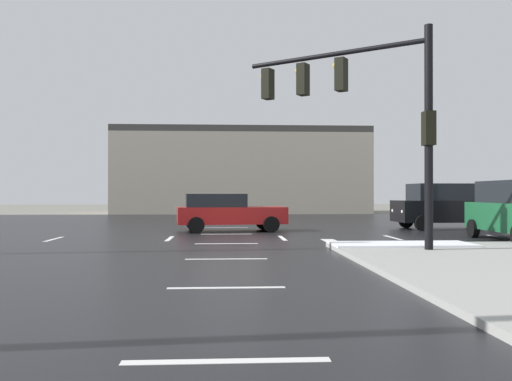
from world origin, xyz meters
The scene contains 8 objects.
ground_plane centered at (0.00, 0.00, 0.00)m, with size 120.00×120.00×0.00m, color slate.
road_asphalt centered at (0.00, 0.00, 0.01)m, with size 44.00×44.00×0.02m, color black.
snow_strip_curbside centered at (5.00, -4.00, 0.17)m, with size 4.00×1.60×0.06m, color white.
lane_markings centered at (1.20, -1.38, 0.02)m, with size 36.15×36.15×0.01m.
traffic_signal_mast centered at (3.85, -4.11, 4.26)m, with size 4.67×3.50×5.94m.
strip_building_background centered at (1.23, 25.69, 3.41)m, with size 20.14×8.00×6.81m.
suv_black centered at (9.97, 4.50, 1.09)m, with size 4.88×2.27×2.03m.
sedan_red centered at (0.03, 3.51, 0.85)m, with size 4.68×2.43×1.58m.
Camera 1 is at (0.00, -19.16, 1.63)m, focal length 37.92 mm.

